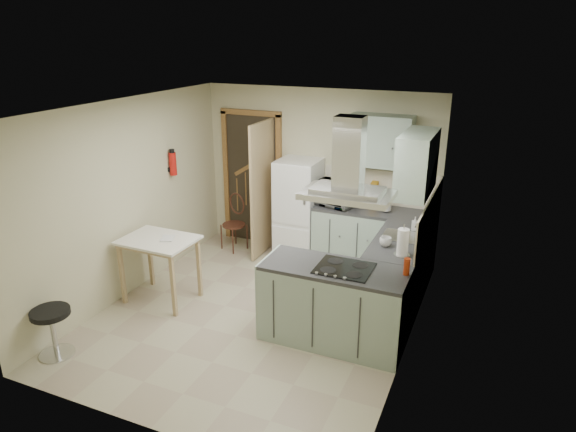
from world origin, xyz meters
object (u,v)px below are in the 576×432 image
at_px(fridge, 298,209).
at_px(stool, 54,332).
at_px(peninsula, 334,304).
at_px(extractor_hood, 347,194).
at_px(drop_leaf_table, 161,270).
at_px(microwave, 335,194).
at_px(bentwood_chair, 234,225).

bearing_deg(fridge, stool, -112.44).
bearing_deg(peninsula, extractor_hood, 0.00).
relative_size(peninsula, drop_leaf_table, 1.73).
relative_size(drop_leaf_table, stool, 1.66).
relative_size(peninsula, microwave, 2.61).
distance_m(drop_leaf_table, microwave, 2.63).
bearing_deg(stool, fridge, 67.56).
bearing_deg(fridge, peninsula, -58.26).
bearing_deg(bentwood_chair, drop_leaf_table, -69.86).
height_order(fridge, peninsula, fridge).
distance_m(peninsula, bentwood_chair, 2.89).
height_order(fridge, stool, fridge).
bearing_deg(peninsula, drop_leaf_table, 179.38).
distance_m(peninsula, microwave, 2.16).
bearing_deg(peninsula, bentwood_chair, 141.01).
bearing_deg(drop_leaf_table, peninsula, 0.46).
height_order(extractor_hood, drop_leaf_table, extractor_hood).
height_order(peninsula, extractor_hood, extractor_hood).
distance_m(fridge, microwave, 0.65).
relative_size(fridge, drop_leaf_table, 1.68).
xyz_separation_m(fridge, drop_leaf_table, (-1.08, -1.95, -0.33)).
distance_m(bentwood_chair, stool, 3.26).
bearing_deg(extractor_hood, drop_leaf_table, 179.40).
distance_m(extractor_hood, stool, 3.40).
distance_m(extractor_hood, drop_leaf_table, 2.73).
distance_m(peninsula, extractor_hood, 1.27).
bearing_deg(bentwood_chair, peninsula, -16.96).
relative_size(peninsula, extractor_hood, 1.72).
xyz_separation_m(fridge, bentwood_chair, (-1.02, -0.16, -0.35)).
bearing_deg(drop_leaf_table, extractor_hood, 0.49).
height_order(drop_leaf_table, microwave, microwave).
height_order(peninsula, bentwood_chair, peninsula).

